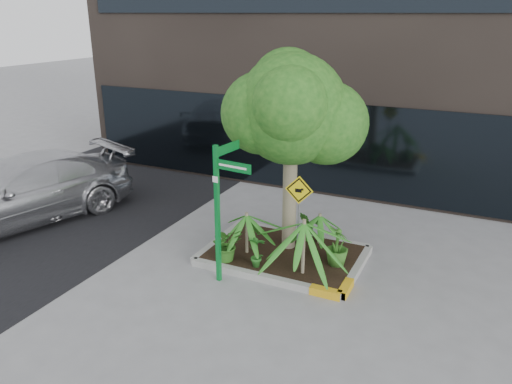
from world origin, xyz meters
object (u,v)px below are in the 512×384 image
at_px(parked_car, 21,191).
at_px(cattle_sign, 299,205).
at_px(tree, 292,109).
at_px(street_sign_post, 221,199).

distance_m(parked_car, cattle_sign, 7.23).
relative_size(tree, cattle_sign, 2.33).
bearing_deg(street_sign_post, cattle_sign, 48.77).
relative_size(parked_car, street_sign_post, 2.01).
bearing_deg(cattle_sign, tree, 121.03).
bearing_deg(street_sign_post, parked_car, -177.87).
relative_size(parked_car, cattle_sign, 2.97).
height_order(parked_car, cattle_sign, cattle_sign).
bearing_deg(parked_car, tree, 29.92).
bearing_deg(street_sign_post, tree, 73.46).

